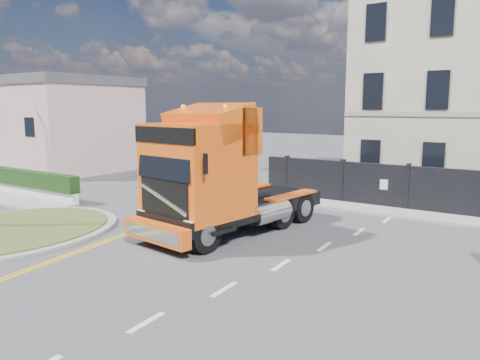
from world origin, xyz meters
The scene contains 9 objects.
ground centered at (0.00, 0.00, 0.00)m, with size 120.00×120.00×0.00m, color #424244.
traffic_island centered at (-7.00, -3.00, 0.08)m, with size 6.80×6.80×0.17m.
hedge_wall centered at (-13.00, 1.50, 0.74)m, with size 8.00×0.55×1.35m.
pavement_side centered at (-13.00, 0.40, 0.05)m, with size 8.50×1.80×0.10m, color gray.
seaside_bldg_pink centered at (-20.00, 9.00, 3.00)m, with size 8.00×8.00×6.00m, color beige.
seaside_bldg_cream centered at (-28.00, 11.00, 2.50)m, with size 9.00×8.00×5.00m, color beige.
hoarding_fence centered at (6.55, 9.00, 1.00)m, with size 18.80×0.25×2.00m.
pavement_far centered at (6.00, 8.10, 0.06)m, with size 20.00×1.60×0.12m, color gray.
truck centered at (-0.59, 1.02, 2.02)m, with size 3.76×7.83×4.51m.
Camera 1 is at (9.27, -11.80, 4.53)m, focal length 35.00 mm.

